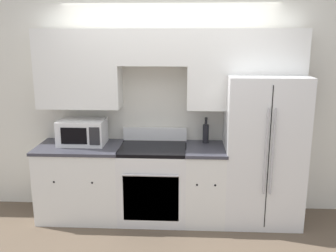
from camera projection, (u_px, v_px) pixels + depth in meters
ground_plane at (167, 230)px, 4.22m from camera, size 12.00×12.00×0.00m
wall_back at (170, 91)px, 4.44m from camera, size 8.00×0.39×2.60m
lower_cabinets_left at (81, 181)px, 4.47m from camera, size 0.98×0.64×0.88m
lower_cabinets_right at (205, 183)px, 4.39m from camera, size 0.46×0.64×0.88m
oven_range at (153, 182)px, 4.42m from camera, size 0.77×0.65×1.04m
refrigerator at (262, 149)px, 4.34m from camera, size 0.87×0.81×1.71m
microwave at (82, 132)px, 4.40m from camera, size 0.54×0.36×0.29m
bottle at (206, 133)px, 4.46m from camera, size 0.07×0.07×0.31m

